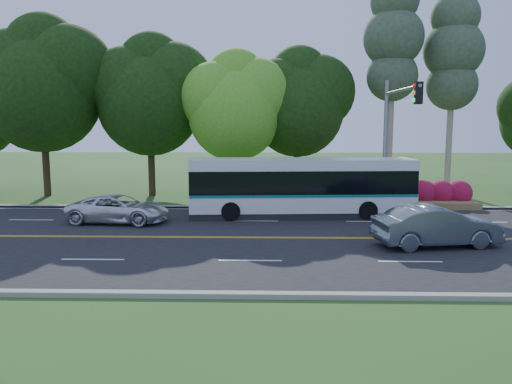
{
  "coord_description": "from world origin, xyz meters",
  "views": [
    {
      "loc": [
        0.11,
        -20.24,
        4.74
      ],
      "look_at": [
        -0.43,
        2.0,
        1.65
      ],
      "focal_mm": 35.0,
      "sensor_mm": 36.0,
      "label": 1
    }
  ],
  "objects_px": {
    "sedan": "(437,226)",
    "suv": "(119,209)",
    "transit_bus": "(301,188)",
    "traffic_signal": "(394,124)"
  },
  "relations": [
    {
      "from": "traffic_signal",
      "to": "suv",
      "type": "relative_size",
      "value": 1.48
    },
    {
      "from": "transit_bus",
      "to": "suv",
      "type": "height_order",
      "value": "transit_bus"
    },
    {
      "from": "sedan",
      "to": "suv",
      "type": "height_order",
      "value": "sedan"
    },
    {
      "from": "traffic_signal",
      "to": "suv",
      "type": "bearing_deg",
      "value": -169.92
    },
    {
      "from": "transit_bus",
      "to": "sedan",
      "type": "height_order",
      "value": "transit_bus"
    },
    {
      "from": "sedan",
      "to": "suv",
      "type": "relative_size",
      "value": 1.01
    },
    {
      "from": "transit_bus",
      "to": "sedan",
      "type": "bearing_deg",
      "value": -55.77
    },
    {
      "from": "traffic_signal",
      "to": "sedan",
      "type": "distance_m",
      "value": 7.74
    },
    {
      "from": "transit_bus",
      "to": "suv",
      "type": "xyz_separation_m",
      "value": [
        -8.8,
        -1.84,
        -0.79
      ]
    },
    {
      "from": "transit_bus",
      "to": "traffic_signal",
      "type": "bearing_deg",
      "value": 3.01
    }
  ]
}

